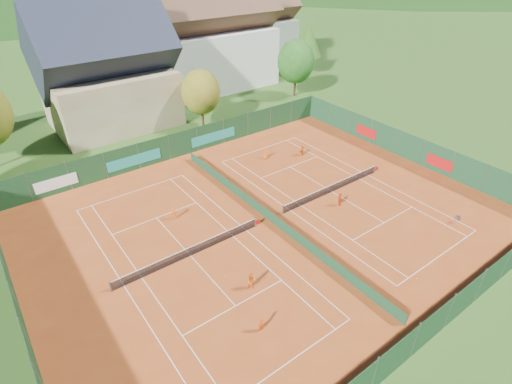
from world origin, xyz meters
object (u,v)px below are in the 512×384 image
at_px(chalet, 107,75).
at_px(hotel_block_b, 251,29).
at_px(player_left_mid, 252,281).
at_px(player_right_near, 340,199).
at_px(hotel_block_a, 210,41).
at_px(player_right_far_a, 266,154).
at_px(player_left_near, 261,325).
at_px(ball_hopper, 457,218).
at_px(player_left_far, 174,214).
at_px(player_right_far_b, 302,150).

distance_m(chalet, hotel_block_b, 35.85).
distance_m(player_left_mid, player_right_near, 13.49).
distance_m(hotel_block_a, player_right_far_a, 28.73).
height_order(player_left_near, player_left_mid, player_left_mid).
relative_size(player_left_mid, player_right_near, 1.06).
height_order(ball_hopper, player_left_far, player_left_far).
relative_size(ball_hopper, player_left_near, 0.64).
bearing_deg(hotel_block_b, chalet, -157.01).
bearing_deg(player_left_far, player_right_far_b, -166.05).
bearing_deg(hotel_block_a, player_left_far, -126.52).
bearing_deg(ball_hopper, player_right_near, 127.87).
height_order(player_left_mid, player_right_far_b, player_left_mid).
xyz_separation_m(hotel_block_b, player_left_mid, (-36.17, -49.77, -5.88)).
height_order(ball_hopper, player_right_near, player_right_near).
relative_size(chalet, player_right_near, 11.64).
height_order(player_left_near, player_right_far_b, player_right_far_b).
height_order(player_left_mid, player_right_near, player_left_mid).
relative_size(hotel_block_a, player_right_near, 15.52).
bearing_deg(player_right_far_a, chalet, -73.39).
bearing_deg(hotel_block_a, player_right_far_b, -100.20).
bearing_deg(hotel_block_b, ball_hopper, -107.28).
bearing_deg(hotel_block_a, hotel_block_b, 29.74).
bearing_deg(player_right_far_b, chalet, -88.91).
height_order(hotel_block_a, ball_hopper, hotel_block_a).
bearing_deg(player_right_far_a, hotel_block_b, -133.18).
height_order(hotel_block_a, player_right_far_a, hotel_block_a).
distance_m(hotel_block_b, player_right_far_a, 41.85).
bearing_deg(player_right_near, player_left_mid, 131.01).
distance_m(player_left_far, player_right_far_a, 14.40).
bearing_deg(player_right_far_b, player_left_near, 10.94).
distance_m(ball_hopper, player_left_mid, 19.81).
bearing_deg(player_right_far_b, player_right_far_a, -56.14).
xyz_separation_m(hotel_block_b, ball_hopper, (-16.87, -54.23, -6.06)).
relative_size(player_left_near, player_right_far_a, 0.96).
relative_size(player_left_near, player_right_far_b, 0.94).
bearing_deg(player_left_near, player_right_near, 20.95).
distance_m(ball_hopper, player_left_near, 21.02).
bearing_deg(player_right_far_b, hotel_block_a, -131.08).
height_order(ball_hopper, player_right_far_b, player_right_far_b).
bearing_deg(player_left_mid, player_left_near, -94.59).
distance_m(player_left_near, player_right_near, 16.25).
bearing_deg(player_right_far_a, hotel_block_a, -118.26).
bearing_deg(hotel_block_b, player_left_far, -133.50).
height_order(hotel_block_a, player_left_far, hotel_block_a).
bearing_deg(player_right_far_a, player_right_far_b, 145.30).
xyz_separation_m(hotel_block_b, player_right_far_b, (-19.09, -36.29, -5.96)).
bearing_deg(player_right_far_a, player_left_far, 7.90).
bearing_deg(hotel_block_b, player_right_near, -116.70).
relative_size(ball_hopper, player_left_mid, 0.54).
bearing_deg(player_left_mid, player_left_far, 115.47).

